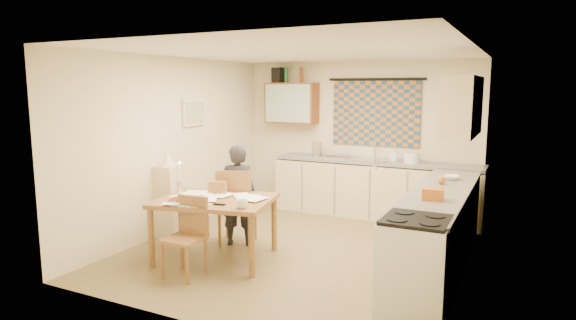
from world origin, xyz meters
The scene contains 44 objects.
floor centered at (0.00, 0.00, -0.01)m, with size 4.00×4.50×0.02m, color brown.
ceiling centered at (0.00, 0.00, 2.51)m, with size 4.00×4.50×0.02m, color white.
wall_back centered at (0.00, 2.26, 1.25)m, with size 4.00×0.02×2.50m, color beige.
wall_front centered at (0.00, -2.26, 1.25)m, with size 4.00×0.02×2.50m, color beige.
wall_left centered at (-2.01, 0.00, 1.25)m, with size 0.02×4.50×2.50m, color beige.
wall_right centered at (2.01, 0.00, 1.25)m, with size 0.02×4.50×2.50m, color beige.
window_blind centered at (0.30, 2.22, 1.65)m, with size 1.45×0.03×1.05m, color navy.
curtain_rod centered at (0.30, 2.20, 2.20)m, with size 0.04×0.04×1.60m, color black.
wall_cabinet centered at (-1.15, 2.08, 1.80)m, with size 0.90×0.34×0.70m, color brown.
wall_cabinet_glass centered at (-1.15, 1.91, 1.80)m, with size 0.84×0.02×0.64m, color #99B2A5.
upper_cabinet_right centered at (1.83, 0.55, 1.85)m, with size 0.34×1.30×0.70m, color #CBB889.
framed_print centered at (-1.97, 0.40, 1.70)m, with size 0.04×0.50×0.40m, color beige.
print_canvas centered at (-1.95, 0.40, 1.70)m, with size 0.01×0.42×0.32m, color beige.
counter_back centered at (0.40, 1.95, 0.45)m, with size 3.30×0.62×0.92m.
counter_right centered at (1.70, 0.03, 0.45)m, with size 0.62×2.95×0.92m.
stove centered at (1.70, -1.25, 0.46)m, with size 0.60×0.60×0.92m.
sink centered at (0.34, 1.95, 0.88)m, with size 0.55×0.45×0.10m, color silver.
tap centered at (0.33, 2.13, 1.06)m, with size 0.03×0.03×0.28m, color silver.
dish_rack centered at (-0.23, 1.95, 0.95)m, with size 0.35×0.30×0.06m, color silver.
kettle centered at (-0.61, 1.95, 1.04)m, with size 0.18×0.18×0.24m, color silver.
mixing_bowl centered at (0.97, 1.95, 1.00)m, with size 0.24×0.24×0.16m, color white.
soap_bottle centered at (0.67, 2.00, 1.02)m, with size 0.12×0.12×0.21m, color white.
bowl centered at (1.70, 0.79, 0.95)m, with size 0.24×0.24×0.05m, color white.
orange_bag centered at (1.70, -0.44, 0.98)m, with size 0.22×0.16×0.12m, color #BE671F.
fruit_orange centered at (1.65, 0.43, 0.97)m, with size 0.10×0.10×0.10m, color #BE671F.
speaker centered at (-1.42, 2.08, 2.28)m, with size 0.16×0.20×0.26m, color black.
bottle_green centered at (-1.26, 2.08, 2.28)m, with size 0.07×0.07×0.26m, color #195926.
bottle_brown centered at (-0.97, 2.08, 2.28)m, with size 0.07×0.07×0.26m, color brown.
dining_table centered at (-0.77, -0.80, 0.38)m, with size 1.53×1.28×0.75m.
chair_far centered at (-0.84, -0.20, 0.32)m, with size 0.58×0.58×1.02m.
chair_near centered at (-0.76, -1.40, 0.27)m, with size 0.40×0.40×0.88m.
person centered at (-0.82, -0.23, 0.67)m, with size 0.58×0.48×1.34m, color black.
shelf_stand centered at (-1.84, -0.38, 0.50)m, with size 0.32×0.30×1.01m, color #CBB889.
lampshade centered at (-1.84, -0.38, 1.12)m, with size 0.20×0.20×0.22m, color beige.
letter_rack centered at (-0.89, -0.58, 0.83)m, with size 0.22×0.10×0.16m, color brown.
mug centered at (-0.23, -1.06, 0.80)m, with size 0.14×0.14×0.10m, color white.
magazine centered at (-1.17, -1.16, 0.76)m, with size 0.30×0.34×0.03m, color maroon.
book centered at (-1.17, -1.01, 0.76)m, with size 0.19×0.25×0.02m, color #BE671F.
orange_box centered at (-1.00, -1.13, 0.77)m, with size 0.12×0.08×0.04m, color #BE671F.
eyeglasses centered at (-0.54, -1.05, 0.76)m, with size 0.13×0.04×0.02m, color black.
candle_holder centered at (-1.27, -0.85, 0.84)m, with size 0.06×0.06×0.18m, color silver.
candle centered at (-1.26, -0.87, 1.04)m, with size 0.02×0.02×0.22m, color white.
candle_flame centered at (-1.25, -0.85, 1.16)m, with size 0.02×0.02×0.02m, color #FFCC66.
papers centered at (-0.82, -0.87, 0.76)m, with size 1.14×1.04×0.02m.
Camera 1 is at (2.52, -5.46, 2.07)m, focal length 30.00 mm.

